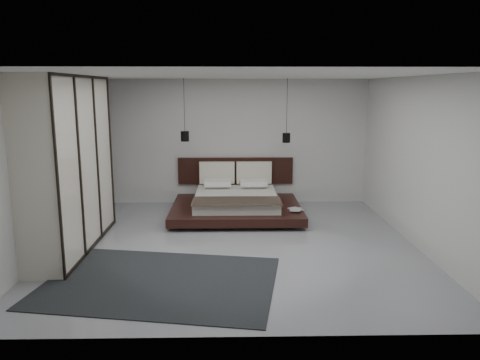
{
  "coord_description": "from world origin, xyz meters",
  "views": [
    {
      "loc": [
        -0.09,
        -7.55,
        2.6
      ],
      "look_at": [
        0.1,
        1.2,
        0.88
      ],
      "focal_mm": 35.0,
      "sensor_mm": 36.0,
      "label": 1
    }
  ],
  "objects_px": {
    "pendant_right": "(286,137)",
    "wardrobe": "(68,163)",
    "rug": "(161,281)",
    "bed": "(236,202)",
    "lattice_screen": "(97,150)",
    "pendant_left": "(185,136)"
  },
  "relations": [
    {
      "from": "wardrobe",
      "to": "rug",
      "type": "distance_m",
      "value": 2.62
    },
    {
      "from": "lattice_screen",
      "to": "rug",
      "type": "xyz_separation_m",
      "value": [
        1.9,
        -3.99,
        -1.29
      ]
    },
    {
      "from": "pendant_right",
      "to": "wardrobe",
      "type": "bearing_deg",
      "value": -148.03
    },
    {
      "from": "pendant_right",
      "to": "wardrobe",
      "type": "xyz_separation_m",
      "value": [
        -3.8,
        -2.37,
        -0.16
      ]
    },
    {
      "from": "pendant_right",
      "to": "wardrobe",
      "type": "relative_size",
      "value": 0.47
    },
    {
      "from": "wardrobe",
      "to": "rug",
      "type": "xyz_separation_m",
      "value": [
        1.65,
        -1.47,
        -1.4
      ]
    },
    {
      "from": "pendant_right",
      "to": "wardrobe",
      "type": "distance_m",
      "value": 4.49
    },
    {
      "from": "pendant_left",
      "to": "bed",
      "type": "bearing_deg",
      "value": -20.21
    },
    {
      "from": "pendant_left",
      "to": "lattice_screen",
      "type": "bearing_deg",
      "value": 175.81
    },
    {
      "from": "pendant_left",
      "to": "wardrobe",
      "type": "distance_m",
      "value": 2.9
    },
    {
      "from": "lattice_screen",
      "to": "rug",
      "type": "distance_m",
      "value": 4.6
    },
    {
      "from": "bed",
      "to": "wardrobe",
      "type": "height_order",
      "value": "wardrobe"
    },
    {
      "from": "pendant_right",
      "to": "rug",
      "type": "distance_m",
      "value": 4.68
    },
    {
      "from": "lattice_screen",
      "to": "bed",
      "type": "xyz_separation_m",
      "value": [
        2.98,
        -0.54,
        -1.02
      ]
    },
    {
      "from": "lattice_screen",
      "to": "pendant_right",
      "type": "distance_m",
      "value": 4.07
    },
    {
      "from": "pendant_right",
      "to": "pendant_left",
      "type": "bearing_deg",
      "value": 180.0
    },
    {
      "from": "lattice_screen",
      "to": "bed",
      "type": "height_order",
      "value": "lattice_screen"
    },
    {
      "from": "pendant_right",
      "to": "rug",
      "type": "bearing_deg",
      "value": -119.22
    },
    {
      "from": "lattice_screen",
      "to": "rug",
      "type": "height_order",
      "value": "lattice_screen"
    },
    {
      "from": "bed",
      "to": "rug",
      "type": "relative_size",
      "value": 0.85
    },
    {
      "from": "pendant_left",
      "to": "wardrobe",
      "type": "xyz_separation_m",
      "value": [
        -1.66,
        -2.37,
        -0.2
      ]
    },
    {
      "from": "wardrobe",
      "to": "rug",
      "type": "height_order",
      "value": "wardrobe"
    }
  ]
}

